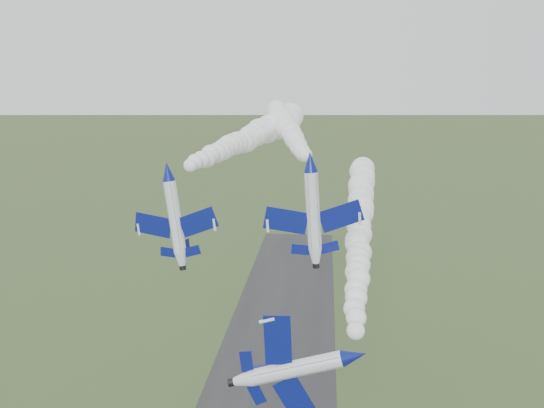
% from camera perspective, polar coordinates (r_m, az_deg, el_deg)
% --- Properties ---
extents(jet_lead, '(4.39, 13.09, 10.38)m').
position_cam_1_polar(jet_lead, '(55.73, 7.79, -14.03)').
color(jet_lead, white).
extents(smoke_trail_jet_lead, '(9.10, 78.48, 5.08)m').
position_cam_1_polar(smoke_trail_jet_lead, '(95.18, 8.24, -1.53)').
color(smoke_trail_jet_lead, white).
extents(jet_pair_left, '(11.66, 13.75, 3.59)m').
position_cam_1_polar(jet_pair_left, '(76.16, -9.84, 3.05)').
color(jet_pair_left, white).
extents(smoke_trail_jet_pair_left, '(18.31, 53.59, 5.48)m').
position_cam_1_polar(smoke_trail_jet_pair_left, '(103.55, -1.95, 6.35)').
color(smoke_trail_jet_pair_left, white).
extents(jet_pair_right, '(12.21, 14.49, 3.61)m').
position_cam_1_polar(jet_pair_right, '(72.37, 3.64, 4.00)').
color(jet_pair_right, white).
extents(smoke_trail_jet_pair_right, '(12.10, 52.26, 4.49)m').
position_cam_1_polar(smoke_trail_jet_pair_right, '(102.17, 1.52, 7.09)').
color(smoke_trail_jet_pair_right, white).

